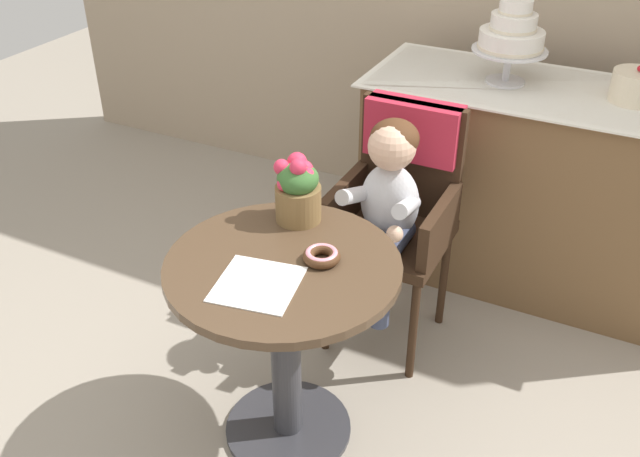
{
  "coord_description": "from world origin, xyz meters",
  "views": [
    {
      "loc": [
        0.87,
        -1.49,
        1.94
      ],
      "look_at": [
        0.05,
        0.15,
        0.77
      ],
      "focal_mm": 39.61,
      "sensor_mm": 36.0,
      "label": 1
    }
  ],
  "objects_px": {
    "cafe_table": "(285,318)",
    "tiered_cake_stand": "(512,35)",
    "donut_front": "(322,255)",
    "round_layer_cake": "(636,86)",
    "seated_child": "(386,198)",
    "flower_vase": "(298,189)",
    "wicker_chair": "(401,189)"
  },
  "relations": [
    {
      "from": "cafe_table",
      "to": "tiered_cake_stand",
      "type": "xyz_separation_m",
      "value": [
        0.32,
        1.3,
        0.59
      ]
    },
    {
      "from": "donut_front",
      "to": "round_layer_cake",
      "type": "xyz_separation_m",
      "value": [
        0.71,
        1.26,
        0.22
      ]
    },
    {
      "from": "seated_child",
      "to": "flower_vase",
      "type": "bearing_deg",
      "value": -119.62
    },
    {
      "from": "flower_vase",
      "to": "tiered_cake_stand",
      "type": "xyz_separation_m",
      "value": [
        0.4,
        1.06,
        0.26
      ]
    },
    {
      "from": "round_layer_cake",
      "to": "wicker_chair",
      "type": "bearing_deg",
      "value": -139.47
    },
    {
      "from": "donut_front",
      "to": "tiered_cake_stand",
      "type": "height_order",
      "value": "tiered_cake_stand"
    },
    {
      "from": "seated_child",
      "to": "donut_front",
      "type": "bearing_deg",
      "value": -90.78
    },
    {
      "from": "seated_child",
      "to": "donut_front",
      "type": "xyz_separation_m",
      "value": [
        -0.01,
        -0.51,
        0.06
      ]
    },
    {
      "from": "seated_child",
      "to": "tiered_cake_stand",
      "type": "distance_m",
      "value": 0.87
    },
    {
      "from": "cafe_table",
      "to": "seated_child",
      "type": "height_order",
      "value": "seated_child"
    },
    {
      "from": "tiered_cake_stand",
      "to": "round_layer_cake",
      "type": "height_order",
      "value": "tiered_cake_stand"
    },
    {
      "from": "seated_child",
      "to": "tiered_cake_stand",
      "type": "relative_size",
      "value": 2.18
    },
    {
      "from": "cafe_table",
      "to": "seated_child",
      "type": "distance_m",
      "value": 0.6
    },
    {
      "from": "seated_child",
      "to": "flower_vase",
      "type": "distance_m",
      "value": 0.4
    },
    {
      "from": "flower_vase",
      "to": "tiered_cake_stand",
      "type": "relative_size",
      "value": 0.69
    },
    {
      "from": "tiered_cake_stand",
      "to": "round_layer_cake",
      "type": "distance_m",
      "value": 0.51
    },
    {
      "from": "cafe_table",
      "to": "round_layer_cake",
      "type": "relative_size",
      "value": 3.88
    },
    {
      "from": "seated_child",
      "to": "round_layer_cake",
      "type": "height_order",
      "value": "round_layer_cake"
    },
    {
      "from": "wicker_chair",
      "to": "cafe_table",
      "type": "bearing_deg",
      "value": -96.02
    },
    {
      "from": "donut_front",
      "to": "round_layer_cake",
      "type": "height_order",
      "value": "round_layer_cake"
    },
    {
      "from": "seated_child",
      "to": "donut_front",
      "type": "height_order",
      "value": "seated_child"
    },
    {
      "from": "cafe_table",
      "to": "flower_vase",
      "type": "xyz_separation_m",
      "value": [
        -0.08,
        0.24,
        0.32
      ]
    },
    {
      "from": "seated_child",
      "to": "flower_vase",
      "type": "xyz_separation_m",
      "value": [
        -0.18,
        -0.32,
        0.15
      ]
    },
    {
      "from": "donut_front",
      "to": "wicker_chair",
      "type": "bearing_deg",
      "value": 89.4
    },
    {
      "from": "wicker_chair",
      "to": "tiered_cake_stand",
      "type": "xyz_separation_m",
      "value": [
        0.21,
        0.58,
        0.45
      ]
    },
    {
      "from": "cafe_table",
      "to": "donut_front",
      "type": "xyz_separation_m",
      "value": [
        0.1,
        0.06,
        0.23
      ]
    },
    {
      "from": "wicker_chair",
      "to": "tiered_cake_stand",
      "type": "bearing_deg",
      "value": 72.26
    },
    {
      "from": "tiered_cake_stand",
      "to": "seated_child",
      "type": "bearing_deg",
      "value": -106.14
    },
    {
      "from": "donut_front",
      "to": "seated_child",
      "type": "bearing_deg",
      "value": 89.22
    },
    {
      "from": "cafe_table",
      "to": "donut_front",
      "type": "relative_size",
      "value": 6.33
    },
    {
      "from": "cafe_table",
      "to": "flower_vase",
      "type": "bearing_deg",
      "value": 107.28
    },
    {
      "from": "cafe_table",
      "to": "donut_front",
      "type": "bearing_deg",
      "value": 30.9
    }
  ]
}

